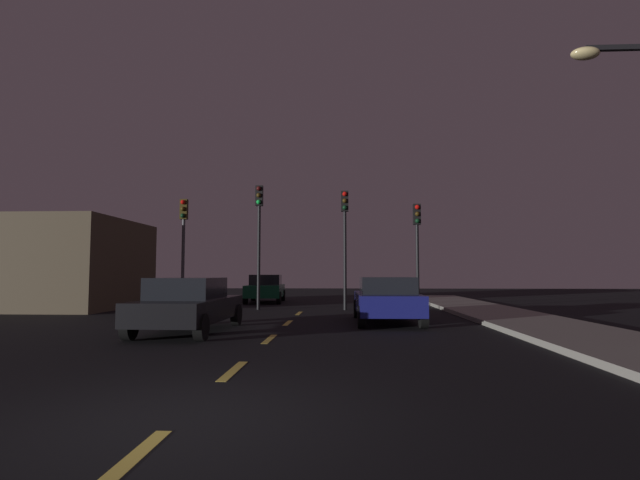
% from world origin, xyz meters
% --- Properties ---
extents(ground_plane, '(80.00, 80.00, 0.00)m').
position_xyz_m(ground_plane, '(0.00, 7.00, 0.00)').
color(ground_plane, black).
extents(sidewalk_curb_right, '(3.00, 40.00, 0.15)m').
position_xyz_m(sidewalk_curb_right, '(7.50, 7.00, 0.07)').
color(sidewalk_curb_right, gray).
rests_on(sidewalk_curb_right, ground_plane).
extents(lane_stripe_nearest, '(0.16, 1.60, 0.01)m').
position_xyz_m(lane_stripe_nearest, '(0.00, -1.20, 0.00)').
color(lane_stripe_nearest, '#EACC4C').
rests_on(lane_stripe_nearest, ground_plane).
extents(lane_stripe_second, '(0.16, 1.60, 0.01)m').
position_xyz_m(lane_stripe_second, '(0.00, 2.60, 0.00)').
color(lane_stripe_second, '#EACC4C').
rests_on(lane_stripe_second, ground_plane).
extents(lane_stripe_third, '(0.16, 1.60, 0.01)m').
position_xyz_m(lane_stripe_third, '(0.00, 6.40, 0.00)').
color(lane_stripe_third, '#EACC4C').
rests_on(lane_stripe_third, ground_plane).
extents(lane_stripe_fourth, '(0.16, 1.60, 0.01)m').
position_xyz_m(lane_stripe_fourth, '(0.00, 10.20, 0.00)').
color(lane_stripe_fourth, '#EACC4C').
rests_on(lane_stripe_fourth, ground_plane).
extents(lane_stripe_fifth, '(0.16, 1.60, 0.01)m').
position_xyz_m(lane_stripe_fifth, '(0.00, 14.00, 0.00)').
color(lane_stripe_fifth, '#EACC4C').
rests_on(lane_stripe_fifth, ground_plane).
extents(traffic_signal_far_left, '(0.32, 0.38, 4.88)m').
position_xyz_m(traffic_signal_far_left, '(-5.33, 15.82, 3.42)').
color(traffic_signal_far_left, '#4C4C51').
rests_on(traffic_signal_far_left, ground_plane).
extents(traffic_signal_center_left, '(0.32, 0.38, 5.46)m').
position_xyz_m(traffic_signal_center_left, '(-1.95, 15.82, 3.79)').
color(traffic_signal_center_left, black).
rests_on(traffic_signal_center_left, ground_plane).
extents(traffic_signal_center_right, '(0.32, 0.38, 5.19)m').
position_xyz_m(traffic_signal_center_right, '(1.83, 15.82, 3.62)').
color(traffic_signal_center_right, black).
rests_on(traffic_signal_center_right, ground_plane).
extents(traffic_signal_far_right, '(0.32, 0.38, 4.59)m').
position_xyz_m(traffic_signal_far_right, '(4.96, 15.82, 3.23)').
color(traffic_signal_far_right, black).
rests_on(traffic_signal_far_right, ground_plane).
extents(car_stopped_ahead, '(2.04, 4.49, 1.46)m').
position_xyz_m(car_stopped_ahead, '(3.16, 10.50, 0.75)').
color(car_stopped_ahead, navy).
rests_on(car_stopped_ahead, ground_plane).
extents(car_adjacent_lane, '(2.01, 4.57, 1.46)m').
position_xyz_m(car_adjacent_lane, '(-2.37, 7.62, 0.74)').
color(car_adjacent_lane, black).
rests_on(car_adjacent_lane, ground_plane).
extents(car_oncoming_far, '(2.16, 4.42, 1.51)m').
position_xyz_m(car_oncoming_far, '(-2.53, 21.27, 0.77)').
color(car_oncoming_far, '#0F4C2D').
rests_on(car_oncoming_far, ground_plane).
extents(storefront_left, '(5.25, 6.59, 4.00)m').
position_xyz_m(storefront_left, '(-10.62, 16.22, 2.00)').
color(storefront_left, brown).
rests_on(storefront_left, ground_plane).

